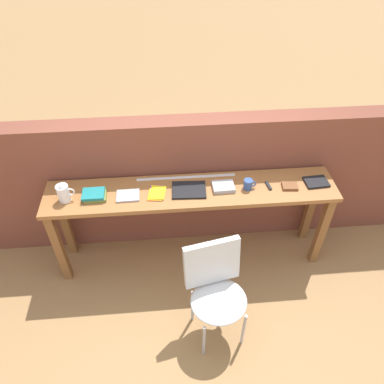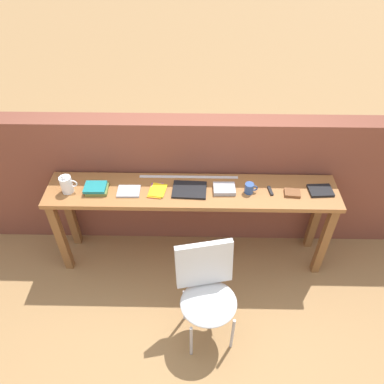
{
  "view_description": "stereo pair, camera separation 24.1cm",
  "coord_description": "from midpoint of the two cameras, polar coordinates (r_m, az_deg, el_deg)",
  "views": [
    {
      "loc": [
        -0.2,
        -2.07,
        3.0
      ],
      "look_at": [
        0.0,
        0.25,
        0.9
      ],
      "focal_mm": 35.0,
      "sensor_mm": 36.0,
      "label": 1
    },
    {
      "loc": [
        0.04,
        -2.08,
        3.0
      ],
      "look_at": [
        0.0,
        0.25,
        0.9
      ],
      "focal_mm": 35.0,
      "sensor_mm": 36.0,
      "label": 2
    }
  ],
  "objects": [
    {
      "name": "book_grey_hardcover",
      "position": [
        3.19,
        2.65,
        0.75
      ],
      "size": [
        0.19,
        0.15,
        0.04
      ],
      "primitive_type": "cube",
      "rotation": [
        0.0,
        0.0,
        0.03
      ],
      "color": "#9E9EA3",
      "rests_on": "sideboard"
    },
    {
      "name": "leather_journal_brown",
      "position": [
        3.28,
        12.66,
        0.81
      ],
      "size": [
        0.14,
        0.11,
        0.02
      ],
      "primitive_type": "cube",
      "rotation": [
        0.0,
        0.0,
        -0.1
      ],
      "color": "brown",
      "rests_on": "sideboard"
    },
    {
      "name": "book_stack_leftmost",
      "position": [
        3.23,
        -16.72,
        -0.5
      ],
      "size": [
        0.2,
        0.17,
        0.05
      ],
      "color": "olive",
      "rests_on": "sideboard"
    },
    {
      "name": "sideboard",
      "position": [
        3.28,
        -2.18,
        -1.56
      ],
      "size": [
        2.5,
        0.44,
        0.88
      ],
      "color": "#996033",
      "rests_on": "ground"
    },
    {
      "name": "brick_wall_back",
      "position": [
        3.57,
        -2.46,
        1.5
      ],
      "size": [
        6.0,
        0.2,
        1.36
      ],
      "primitive_type": "cube",
      "color": "brown",
      "rests_on": "ground"
    },
    {
      "name": "book_open_centre",
      "position": [
        3.17,
        -2.64,
        0.25
      ],
      "size": [
        0.3,
        0.23,
        0.02
      ],
      "primitive_type": "cube",
      "rotation": [
        0.0,
        0.0,
        -0.05
      ],
      "color": "black",
      "rests_on": "sideboard"
    },
    {
      "name": "pitcher_white",
      "position": [
        3.25,
        -21.01,
        -0.22
      ],
      "size": [
        0.14,
        0.1,
        0.18
      ],
      "color": "white",
      "rests_on": "sideboard"
    },
    {
      "name": "book_repair_rightmost",
      "position": [
        3.38,
        16.49,
        1.41
      ],
      "size": [
        0.21,
        0.17,
        0.02
      ],
      "primitive_type": "cube",
      "rotation": [
        0.0,
        0.0,
        0.07
      ],
      "color": "black",
      "rests_on": "sideboard"
    },
    {
      "name": "ruler_metal_back_edge",
      "position": [
        3.31,
        -2.99,
        2.2
      ],
      "size": [
        0.87,
        0.03,
        0.0
      ],
      "primitive_type": "cube",
      "color": "silver",
      "rests_on": "sideboard"
    },
    {
      "name": "magazine_cycling",
      "position": [
        3.18,
        -11.88,
        -0.63
      ],
      "size": [
        0.19,
        0.15,
        0.02
      ],
      "primitive_type": "cube",
      "rotation": [
        0.0,
        0.0,
        0.02
      ],
      "color": "#9E9EA3",
      "rests_on": "sideboard"
    },
    {
      "name": "chair_white_moulded",
      "position": [
        2.97,
        1.33,
        -14.5
      ],
      "size": [
        0.52,
        0.53,
        0.89
      ],
      "color": "silver",
      "rests_on": "ground"
    },
    {
      "name": "pamphlet_pile_colourful",
      "position": [
        3.17,
        -7.61,
        -0.29
      ],
      "size": [
        0.17,
        0.2,
        0.01
      ],
      "color": "#E5334C",
      "rests_on": "sideboard"
    },
    {
      "name": "mug",
      "position": [
        3.19,
        6.45,
        1.1
      ],
      "size": [
        0.11,
        0.08,
        0.09
      ],
      "color": "#2D4C8C",
      "rests_on": "sideboard"
    },
    {
      "name": "ground_plane",
      "position": [
        3.65,
        -1.6,
        -13.3
      ],
      "size": [
        40.0,
        40.0,
        0.0
      ],
      "primitive_type": "plane",
      "color": "#9E7547"
    },
    {
      "name": "multitool_folded",
      "position": [
        3.26,
        9.5,
        0.91
      ],
      "size": [
        0.04,
        0.11,
        0.02
      ],
      "primitive_type": "cube",
      "rotation": [
        0.0,
        0.0,
        0.14
      ],
      "color": "black",
      "rests_on": "sideboard"
    }
  ]
}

